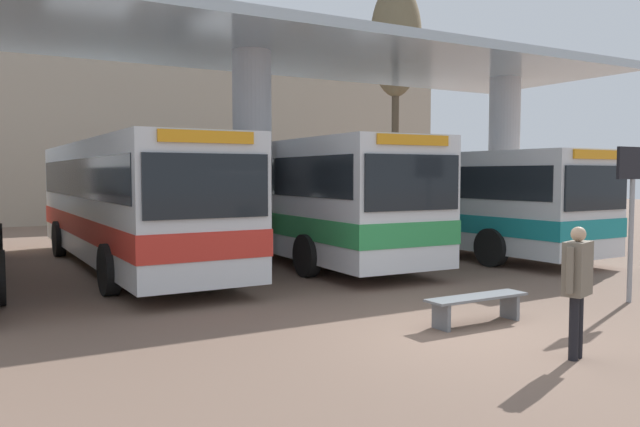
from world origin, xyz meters
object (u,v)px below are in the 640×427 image
Objects in this scene: transit_bus_far_right_bay at (439,197)px; pedestrian_waiting at (577,279)px; transit_bus_center_bay at (128,198)px; poplar_tree_behind_left at (396,43)px; parked_car_street at (198,205)px; waiting_bench_near_pillar at (477,303)px; transit_bus_right_bay at (288,194)px; info_sign_platform at (632,192)px.

pedestrian_waiting is at bearing 56.48° from transit_bus_far_right_bay.
poplar_tree_behind_left is (12.66, 5.56, 6.26)m from transit_bus_center_bay.
transit_bus_far_right_bay is 9.79m from poplar_tree_behind_left.
poplar_tree_behind_left is 11.58m from parked_car_street.
transit_bus_center_bay is at bearing 110.83° from waiting_bench_near_pillar.
transit_bus_right_bay reaches higher than info_sign_platform.
transit_bus_right_bay is 2.87× the size of parked_car_street.
transit_bus_center_bay is at bearing -114.81° from parked_car_street.
waiting_bench_near_pillar is 2.19m from pedestrian_waiting.
waiting_bench_near_pillar is at bearing -122.26° from poplar_tree_behind_left.
transit_bus_far_right_bay is 10.00m from waiting_bench_near_pillar.
info_sign_platform is at bearing -110.39° from poplar_tree_behind_left.
parked_car_street is (2.41, 20.76, 0.65)m from waiting_bench_near_pillar.
transit_bus_center_bay reaches higher than info_sign_platform.
waiting_bench_near_pillar is 0.64× the size of info_sign_platform.
transit_bus_right_bay is at bearing 82.28° from waiting_bench_near_pillar.
transit_bus_far_right_bay is (4.74, -1.27, -0.13)m from transit_bus_right_bay.
info_sign_platform is at bearing 6.93° from pedestrian_waiting.
transit_bus_right_bay is at bearing -94.04° from parked_car_street.
pedestrian_waiting is 20.39m from poplar_tree_behind_left.
transit_bus_far_right_bay is at bearing -115.77° from poplar_tree_behind_left.
transit_bus_center_bay is 11.66m from info_sign_platform.
poplar_tree_behind_left is at bearing -40.42° from parked_car_street.
poplar_tree_behind_left reaches higher than waiting_bench_near_pillar.
poplar_tree_behind_left is at bearing -117.31° from transit_bus_far_right_bay.
transit_bus_right_bay reaches higher than transit_bus_far_right_bay.
pedestrian_waiting is (-6.22, -9.96, -0.64)m from transit_bus_far_right_bay.
transit_bus_center_bay is 6.77× the size of pedestrian_waiting.
pedestrian_waiting is 0.40× the size of parked_car_street.
transit_bus_far_right_bay is 2.58× the size of parked_car_street.
info_sign_platform is at bearing 127.32° from transit_bus_center_bay.
poplar_tree_behind_left is at bearing 69.61° from info_sign_platform.
pedestrian_waiting is (-1.48, -11.23, -0.76)m from transit_bus_right_bay.
transit_bus_center_bay reaches higher than parked_car_street.
parked_car_street is (2.65, 22.82, -0.07)m from pedestrian_waiting.
transit_bus_right_bay is at bearing -178.95° from transit_bus_center_bay.
parked_car_street is (5.85, 11.72, -0.81)m from transit_bus_center_bay.
transit_bus_right_bay is 4.27× the size of info_sign_platform.
pedestrian_waiting is at bearing 105.48° from transit_bus_center_bay.
pedestrian_waiting reaches higher than waiting_bench_near_pillar.
transit_bus_far_right_bay is at bearing 74.39° from info_sign_platform.
transit_bus_far_right_bay is at bearing 52.88° from waiting_bench_near_pillar.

